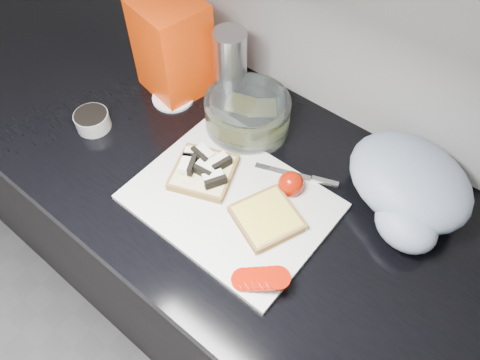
# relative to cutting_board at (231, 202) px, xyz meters

# --- Properties ---
(base_cabinet) EXTENTS (3.50, 0.60, 0.86)m
(base_cabinet) POSITION_rel_cutting_board_xyz_m (-0.05, 0.06, -0.48)
(base_cabinet) COLOR black
(base_cabinet) RESTS_ON ground
(countertop) EXTENTS (3.50, 0.64, 0.04)m
(countertop) POSITION_rel_cutting_board_xyz_m (-0.05, 0.06, -0.03)
(countertop) COLOR black
(countertop) RESTS_ON base_cabinet
(cutting_board) EXTENTS (0.40, 0.30, 0.01)m
(cutting_board) POSITION_rel_cutting_board_xyz_m (0.00, 0.00, 0.00)
(cutting_board) COLOR silver
(cutting_board) RESTS_ON countertop
(bread_left) EXTENTS (0.17, 0.17, 0.04)m
(bread_left) POSITION_rel_cutting_board_xyz_m (-0.09, 0.02, 0.02)
(bread_left) COLOR #F7E8AE
(bread_left) RESTS_ON cutting_board
(bread_right) EXTENTS (0.16, 0.16, 0.02)m
(bread_right) POSITION_rel_cutting_board_xyz_m (0.09, 0.01, 0.01)
(bread_right) COLOR #F7E8AE
(bread_right) RESTS_ON cutting_board
(tomato_slices) EXTENTS (0.11, 0.09, 0.02)m
(tomato_slices) POSITION_rel_cutting_board_xyz_m (0.16, -0.11, 0.02)
(tomato_slices) COLOR #9E1303
(tomato_slices) RESTS_ON cutting_board
(knife) EXTENTS (0.18, 0.08, 0.01)m
(knife) POSITION_rel_cutting_board_xyz_m (0.09, 0.15, 0.01)
(knife) COLOR silver
(knife) RESTS_ON cutting_board
(seed_tub) EXTENTS (0.08, 0.08, 0.04)m
(seed_tub) POSITION_rel_cutting_board_xyz_m (-0.39, -0.04, 0.02)
(seed_tub) COLOR gray
(seed_tub) RESTS_ON countertop
(tub_lid) EXTENTS (0.11, 0.11, 0.01)m
(tub_lid) POSITION_rel_cutting_board_xyz_m (-0.32, 0.15, -0.00)
(tub_lid) COLOR white
(tub_lid) RESTS_ON countertop
(glass_bowl) EXTENTS (0.20, 0.20, 0.08)m
(glass_bowl) POSITION_rel_cutting_board_xyz_m (-0.11, 0.19, 0.03)
(glass_bowl) COLOR silver
(glass_bowl) RESTS_ON countertop
(bread_bag) EXTENTS (0.17, 0.16, 0.24)m
(bread_bag) POSITION_rel_cutting_board_xyz_m (-0.34, 0.19, 0.11)
(bread_bag) COLOR #E73703
(bread_bag) RESTS_ON countertop
(steel_canister) EXTENTS (0.08, 0.08, 0.19)m
(steel_canister) POSITION_rel_cutting_board_xyz_m (-0.21, 0.25, 0.09)
(steel_canister) COLOR #B2B2B7
(steel_canister) RESTS_ON countertop
(grocery_bag) EXTENTS (0.31, 0.29, 0.12)m
(grocery_bag) POSITION_rel_cutting_board_xyz_m (0.28, 0.23, 0.05)
(grocery_bag) COLOR #95A3B8
(grocery_bag) RESTS_ON countertop
(whole_tomatoes) EXTENTS (0.06, 0.06, 0.06)m
(whole_tomatoes) POSITION_rel_cutting_board_xyz_m (0.08, 0.10, 0.02)
(whole_tomatoes) COLOR #9E1303
(whole_tomatoes) RESTS_ON countertop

